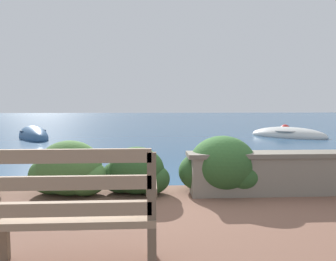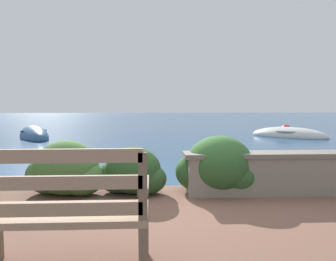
{
  "view_description": "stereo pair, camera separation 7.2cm",
  "coord_description": "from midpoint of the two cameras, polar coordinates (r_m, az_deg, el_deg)",
  "views": [
    {
      "loc": [
        -0.53,
        -4.72,
        1.44
      ],
      "look_at": [
        0.09,
        6.52,
        0.47
      ],
      "focal_mm": 35.0,
      "sensor_mm": 36.0,
      "label": 1
    },
    {
      "loc": [
        -0.46,
        -4.72,
        1.44
      ],
      "look_at": [
        0.09,
        6.52,
        0.47
      ],
      "focal_mm": 35.0,
      "sensor_mm": 36.0,
      "label": 2
    }
  ],
  "objects": [
    {
      "name": "rowboat_mid",
      "position": [
        14.28,
        -22.56,
        -0.95
      ],
      "size": [
        2.45,
        3.4,
        0.85
      ],
      "rotation": [
        0.0,
        0.0,
        5.21
      ],
      "color": "#2D517A",
      "rests_on": "ground_plane"
    },
    {
      "name": "ground_plane",
      "position": [
        4.96,
        2.79,
        -11.97
      ],
      "size": [
        80.0,
        80.0,
        0.0
      ],
      "color": "navy"
    },
    {
      "name": "hedge_clump_left",
      "position": [
        4.56,
        -17.36,
        -6.8
      ],
      "size": [
        1.06,
        0.77,
        0.72
      ],
      "color": "#426B33",
      "rests_on": "patio_terrace"
    },
    {
      "name": "stone_wall",
      "position": [
        4.61,
        17.19,
        -7.03
      ],
      "size": [
        2.27,
        0.39,
        0.56
      ],
      "color": "gray",
      "rests_on": "patio_terrace"
    },
    {
      "name": "hedge_clump_centre",
      "position": [
        4.45,
        -6.14,
        -7.41
      ],
      "size": [
        0.93,
        0.67,
        0.63
      ],
      "color": "#284C23",
      "rests_on": "patio_terrace"
    },
    {
      "name": "mooring_buoy",
      "position": [
        17.27,
        19.59,
        0.16
      ],
      "size": [
        0.55,
        0.55,
        0.5
      ],
      "color": "red",
      "rests_on": "ground_plane"
    },
    {
      "name": "hedge_clump_right",
      "position": [
        4.53,
        8.78,
        -6.44
      ],
      "size": [
        1.14,
        0.82,
        0.77
      ],
      "color": "#2D5628",
      "rests_on": "patio_terrace"
    },
    {
      "name": "park_bench",
      "position": [
        2.46,
        -17.55,
        -12.88
      ],
      "size": [
        1.22,
        0.48,
        0.93
      ],
      "rotation": [
        0.0,
        0.0,
        0.06
      ],
      "color": "brown",
      "rests_on": "patio_terrace"
    },
    {
      "name": "hedge_clump_far_right",
      "position": [
        5.06,
        25.09,
        -6.84
      ],
      "size": [
        0.78,
        0.56,
        0.53
      ],
      "color": "#426B33",
      "rests_on": "patio_terrace"
    },
    {
      "name": "rowboat_nearest",
      "position": [
        14.58,
        20.07,
        -0.78
      ],
      "size": [
        3.2,
        2.98,
        0.72
      ],
      "rotation": [
        0.0,
        0.0,
        2.45
      ],
      "color": "silver",
      "rests_on": "ground_plane"
    }
  ]
}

